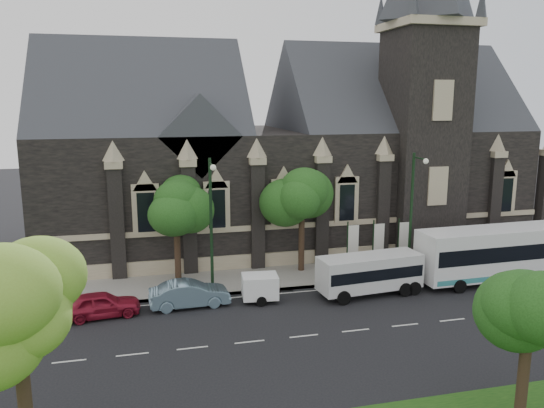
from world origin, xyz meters
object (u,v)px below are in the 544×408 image
object	(u,v)px
banner_flag_left	(351,243)
banner_flag_right	(402,240)
tree_park_near	(25,303)
sedan	(190,294)
tree_park_east	(530,311)
tree_walk_right	(304,194)
tree_walk_left	(178,201)
tour_coach	(507,252)
street_lamp_mid	(211,220)
banner_flag_center	(377,241)
shuttle_bus	(370,272)
street_lamp_near	(413,209)
car_far_red	(101,304)
box_trailer	(260,287)

from	to	relation	value
banner_flag_left	banner_flag_right	xyz separation A→B (m)	(4.00, 0.00, 0.00)
tree_park_near	sedan	bearing A→B (deg)	66.99
tree_park_east	banner_flag_right	world-z (taller)	tree_park_east
tree_walk_right	tree_walk_left	size ratio (longest dim) A/B	1.02
tree_park_east	tour_coach	distance (m)	18.11
street_lamp_mid	tree_walk_right	bearing A→B (deg)	26.65
banner_flag_center	shuttle_bus	distance (m)	4.67
street_lamp_near	car_far_red	distance (m)	21.35
banner_flag_left	box_trailer	xyz separation A→B (m)	(-7.51, -3.50, -1.40)
banner_flag_left	shuttle_bus	bearing A→B (deg)	-93.90
tree_walk_right	car_far_red	world-z (taller)	tree_walk_right
tour_coach	box_trailer	xyz separation A→B (m)	(-17.70, 0.15, -1.09)
shuttle_bus	car_far_red	xyz separation A→B (m)	(-16.84, 0.30, -0.77)
street_lamp_near	box_trailer	xyz separation A→B (m)	(-11.22, -1.59, -4.13)
tree_park_near	street_lamp_near	bearing A→B (deg)	36.08
tree_park_east	street_lamp_mid	xyz separation A→B (m)	(-10.18, 16.42, 0.49)
tree_walk_left	box_trailer	xyz separation A→B (m)	(4.57, -5.20, -4.75)
tree_walk_right	tour_coach	world-z (taller)	tree_walk_right
tree_park_east	street_lamp_mid	world-z (taller)	street_lamp_mid
banner_flag_center	tree_park_east	bearing A→B (deg)	-96.57
tree_walk_right	box_trailer	distance (m)	8.38
street_lamp_near	tour_coach	distance (m)	7.36
street_lamp_near	sedan	world-z (taller)	street_lamp_near
banner_flag_left	banner_flag_center	xyz separation A→B (m)	(2.00, 0.00, 0.00)
tree_walk_left	car_far_red	xyz separation A→B (m)	(-5.03, -5.39, -4.97)
tree_park_east	box_trailer	bearing A→B (deg)	116.52
sedan	banner_flag_right	bearing A→B (deg)	-81.11
street_lamp_mid	car_far_red	xyz separation A→B (m)	(-6.82, -1.78, -4.35)
tree_park_near	box_trailer	size ratio (longest dim) A/B	2.59
street_lamp_mid	sedan	distance (m)	4.81
street_lamp_mid	banner_flag_left	distance (m)	10.81
banner_flag_right	street_lamp_mid	bearing A→B (deg)	-172.40
tree_park_near	car_far_red	bearing A→B (deg)	86.16
tree_park_near	tree_walk_left	distance (m)	20.38
street_lamp_near	street_lamp_mid	world-z (taller)	same
street_lamp_near	tree_walk_left	bearing A→B (deg)	167.13
shuttle_bus	tree_walk_left	bearing A→B (deg)	148.67
tree_walk_right	banner_flag_right	xyz separation A→B (m)	(7.08, -1.71, -3.43)
banner_flag_center	car_far_red	world-z (taller)	banner_flag_center
street_lamp_mid	sedan	size ratio (longest dim) A/B	1.83
street_lamp_mid	car_far_red	bearing A→B (deg)	-165.36
tour_coach	shuttle_bus	size ratio (longest dim) A/B	1.87
sedan	street_lamp_mid	bearing A→B (deg)	-52.22
tree_walk_left	banner_flag_center	bearing A→B (deg)	-6.89
tree_walk_left	tree_walk_right	bearing A→B (deg)	0.06
banner_flag_left	shuttle_bus	xyz separation A→B (m)	(-0.27, -3.99, -0.85)
tree_walk_left	banner_flag_left	world-z (taller)	tree_walk_left
tree_walk_left	street_lamp_mid	world-z (taller)	street_lamp_mid
street_lamp_near	banner_flag_left	xyz separation A→B (m)	(-3.71, 1.91, -2.73)
tree_walk_right	banner_flag_right	size ratio (longest dim) A/B	1.95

